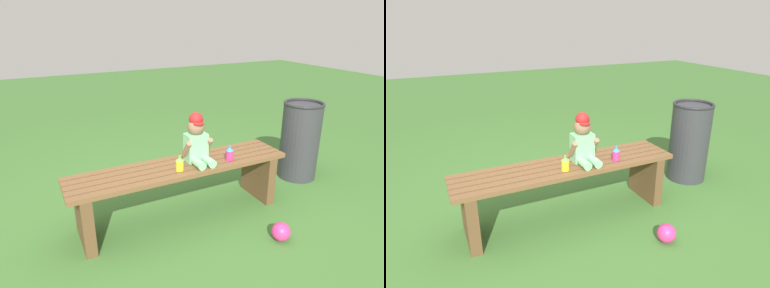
# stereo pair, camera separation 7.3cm
# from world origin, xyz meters

# --- Properties ---
(ground_plane) EXTENTS (16.00, 16.00, 0.00)m
(ground_plane) POSITION_xyz_m (0.00, 0.00, 0.00)
(ground_plane) COLOR #3D6B2D
(park_bench) EXTENTS (1.79, 0.40, 0.47)m
(park_bench) POSITION_xyz_m (0.00, 0.00, 0.32)
(park_bench) COLOR brown
(park_bench) RESTS_ON ground_plane
(child_figure) EXTENTS (0.23, 0.27, 0.40)m
(child_figure) POSITION_xyz_m (0.14, 0.01, 0.65)
(child_figure) COLOR #7FCC8C
(child_figure) RESTS_ON park_bench
(sippy_cup_left) EXTENTS (0.06, 0.06, 0.12)m
(sippy_cup_left) POSITION_xyz_m (-0.05, -0.09, 0.53)
(sippy_cup_left) COLOR yellow
(sippy_cup_left) RESTS_ON park_bench
(sippy_cup_right) EXTENTS (0.06, 0.06, 0.12)m
(sippy_cup_right) POSITION_xyz_m (0.39, -0.09, 0.53)
(sippy_cup_right) COLOR #E5337F
(sippy_cup_right) RESTS_ON park_bench
(toy_ball) EXTENTS (0.14, 0.14, 0.14)m
(toy_ball) POSITION_xyz_m (0.52, -0.63, 0.07)
(toy_ball) COLOR #E5337F
(toy_ball) RESTS_ON ground_plane
(trash_bin) EXTENTS (0.39, 0.39, 0.79)m
(trash_bin) POSITION_xyz_m (1.40, 0.14, 0.40)
(trash_bin) COLOR #333338
(trash_bin) RESTS_ON ground_plane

